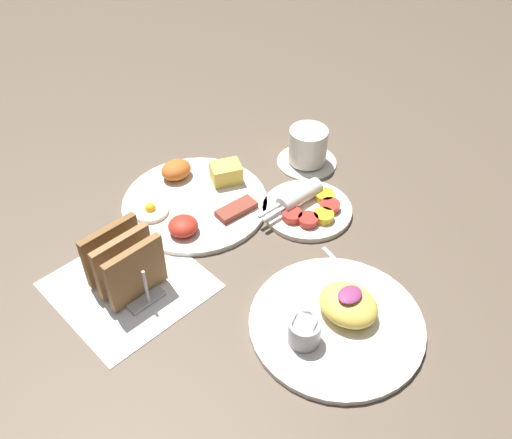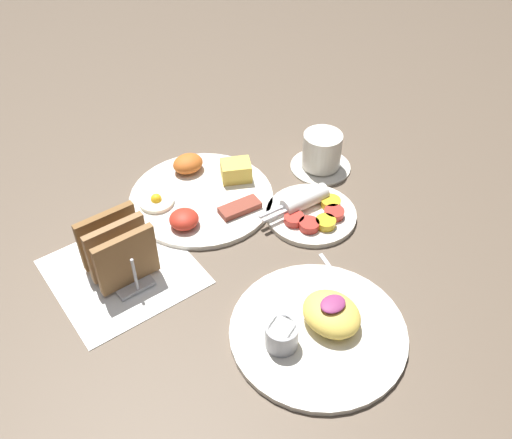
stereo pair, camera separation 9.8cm
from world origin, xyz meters
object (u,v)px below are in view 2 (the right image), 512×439
Objects in this scene: plate_breakfast at (201,194)px; plate_condiments at (311,212)px; coffee_cup at (322,153)px; toast_rack at (118,250)px; plate_foreground at (318,327)px.

plate_breakfast is 0.21m from plate_condiments.
plate_breakfast is 2.23× the size of coffee_cup.
plate_condiments is at bearing -50.63° from plate_breakfast.
plate_condiments is 0.35m from toast_rack.
plate_condiments is 0.15m from coffee_cup.
toast_rack is 0.97× the size of coffee_cup.
coffee_cup is at bearing -14.17° from plate_breakfast.
toast_rack is at bearing 166.51° from plate_condiments.
toast_rack reaches higher than plate_condiments.
plate_condiments is 1.47× the size of coffee_cup.
coffee_cup is at bearing 41.99° from plate_condiments.
toast_rack is (-0.18, 0.28, 0.04)m from plate_foreground.
coffee_cup reaches higher than plate_breakfast.
plate_foreground is at bearing -131.79° from coffee_cup.
toast_rack is (-0.34, 0.08, 0.04)m from plate_condiments.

